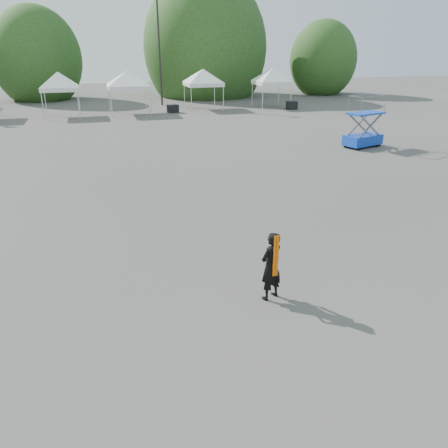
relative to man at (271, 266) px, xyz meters
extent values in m
plane|color=#474442|center=(0.08, 1.91, -0.78)|extent=(120.00, 120.00, 0.00)
cylinder|color=black|center=(3.08, 33.91, 3.97)|extent=(0.16, 0.16, 9.50)
cylinder|color=#382314|center=(-7.92, 41.91, 0.35)|extent=(0.36, 0.36, 2.27)
ellipsoid|color=#204216|center=(-7.92, 41.91, 3.16)|extent=(4.16, 4.16, 4.78)
cylinder|color=#382314|center=(9.08, 40.91, 0.62)|extent=(0.36, 0.36, 2.80)
ellipsoid|color=#204216|center=(9.08, 40.91, 4.06)|extent=(5.12, 5.12, 5.89)
cylinder|color=#382314|center=(22.08, 38.91, 0.27)|extent=(0.36, 0.36, 2.10)
ellipsoid|color=#204216|center=(22.08, 38.91, 2.85)|extent=(3.84, 3.84, 4.42)
cylinder|color=silver|center=(-10.09, 31.11, 0.22)|extent=(0.06, 0.06, 2.00)
cylinder|color=silver|center=(-6.71, 27.98, 0.22)|extent=(0.06, 0.06, 2.00)
cylinder|color=silver|center=(-4.17, 27.98, 0.22)|extent=(0.06, 0.06, 2.00)
cylinder|color=silver|center=(-6.71, 30.52, 0.22)|extent=(0.06, 0.06, 2.00)
cylinder|color=silver|center=(-4.17, 30.52, 0.22)|extent=(0.06, 0.06, 2.00)
cube|color=white|center=(-5.44, 29.25, 1.30)|extent=(2.74, 2.74, 0.30)
pyramid|color=white|center=(-5.44, 29.25, 2.55)|extent=(3.87, 3.87, 1.10)
cylinder|color=silver|center=(-1.77, 27.80, 0.22)|extent=(0.06, 0.06, 2.00)
cylinder|color=silver|center=(1.22, 27.80, 0.22)|extent=(0.06, 0.06, 2.00)
cylinder|color=silver|center=(-1.77, 30.79, 0.22)|extent=(0.06, 0.06, 2.00)
cylinder|color=silver|center=(1.22, 30.79, 0.22)|extent=(0.06, 0.06, 2.00)
cube|color=white|center=(-0.27, 29.29, 1.30)|extent=(3.19, 3.19, 0.30)
pyramid|color=white|center=(-0.27, 29.29, 2.55)|extent=(4.52, 4.52, 1.10)
cylinder|color=silver|center=(4.75, 28.92, 0.22)|extent=(0.06, 0.06, 2.00)
cylinder|color=silver|center=(7.53, 28.92, 0.22)|extent=(0.06, 0.06, 2.00)
cylinder|color=silver|center=(4.75, 31.70, 0.22)|extent=(0.06, 0.06, 2.00)
cylinder|color=silver|center=(7.53, 31.70, 0.22)|extent=(0.06, 0.06, 2.00)
cube|color=white|center=(6.14, 30.31, 1.30)|extent=(2.97, 2.97, 0.30)
pyramid|color=white|center=(6.14, 30.31, 2.55)|extent=(4.21, 4.21, 1.10)
cylinder|color=silver|center=(10.93, 28.52, 0.22)|extent=(0.06, 0.06, 2.00)
cylinder|color=silver|center=(13.57, 28.52, 0.22)|extent=(0.06, 0.06, 2.00)
cylinder|color=silver|center=(10.93, 31.16, 0.22)|extent=(0.06, 0.06, 2.00)
cylinder|color=silver|center=(13.57, 31.16, 0.22)|extent=(0.06, 0.06, 2.00)
cube|color=white|center=(12.25, 29.84, 1.30)|extent=(2.84, 2.84, 0.30)
pyramid|color=white|center=(12.25, 29.84, 2.55)|extent=(4.01, 4.01, 1.10)
imported|color=black|center=(0.00, 0.00, 0.00)|extent=(0.67, 0.57, 1.56)
cube|color=#F46204|center=(0.00, -0.16, 0.31)|extent=(0.12, 0.02, 0.94)
cube|color=#0D45B5|center=(10.70, 12.92, -0.39)|extent=(2.33, 1.62, 0.53)
cube|color=#0D45B5|center=(10.70, 12.92, 1.03)|extent=(2.24, 1.56, 0.09)
cylinder|color=black|center=(10.06, 12.27, -0.62)|extent=(0.34, 0.22, 0.32)
cylinder|color=black|center=(11.59, 12.72, -0.62)|extent=(0.34, 0.22, 0.32)
cylinder|color=black|center=(9.81, 13.11, -0.62)|extent=(0.34, 0.22, 0.32)
cylinder|color=black|center=(11.33, 13.57, -0.62)|extent=(0.34, 0.22, 0.32)
cube|color=black|center=(3.17, 28.88, -0.46)|extent=(0.96, 0.82, 0.65)
cube|color=black|center=(13.43, 27.93, -0.45)|extent=(0.93, 0.76, 0.67)
camera|label=1|loc=(-3.34, -7.66, 4.39)|focal=35.00mm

